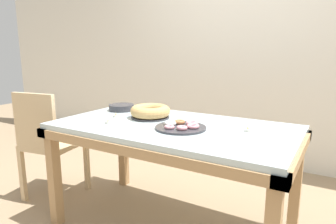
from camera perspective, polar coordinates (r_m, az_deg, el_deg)
The scene contains 9 objects.
wall_back at distance 3.49m, azimuth 14.58°, elevation 11.81°, with size 8.00×0.10×2.60m, color silver.
dining_table at distance 2.06m, azimuth 0.89°, elevation -4.90°, with size 1.65×0.91×0.77m.
chair at distance 2.73m, azimuth -22.03°, elevation -5.03°, with size 0.48×0.48×0.94m.
cake_chocolate_round at distance 2.23m, azimuth -3.39°, elevation 0.05°, with size 0.30×0.30×0.09m.
pastry_platter at distance 1.93m, azimuth 2.55°, elevation -2.80°, with size 0.33×0.33×0.04m.
plate_stack at distance 2.54m, azimuth -8.85°, elevation 0.86°, with size 0.21×0.21×0.05m.
tealight_near_cakes at distance 2.29m, azimuth -9.89°, elevation -0.72°, with size 0.04×0.04×0.04m.
tealight_centre at distance 2.10m, azimuth -11.35°, elevation -1.93°, with size 0.04×0.04×0.04m.
tealight_near_front at distance 1.92m, azimuth 14.95°, elevation -3.34°, with size 0.04×0.04×0.04m.
Camera 1 is at (0.98, -1.72, 1.27)m, focal length 32.00 mm.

